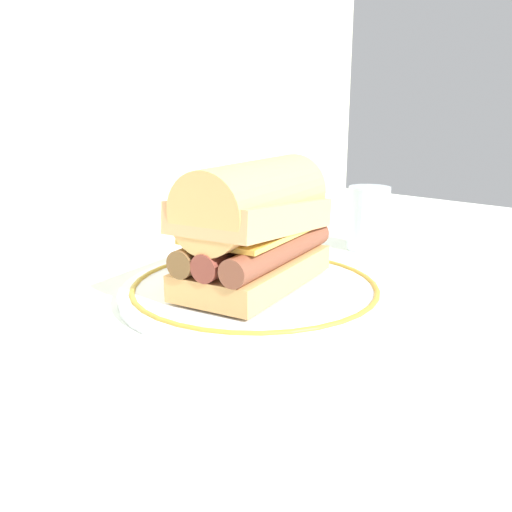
% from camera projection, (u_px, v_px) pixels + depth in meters
% --- Properties ---
extents(ground_plane, '(1.50, 1.50, 0.00)m').
position_uv_depth(ground_plane, '(235.00, 304.00, 0.56)').
color(ground_plane, silver).
extents(wall_back, '(1.50, 0.02, 0.60)m').
position_uv_depth(wall_back, '(31.00, 22.00, 0.72)').
color(wall_back, beige).
rests_on(wall_back, ground_plane).
extents(plate, '(0.28, 0.28, 0.01)m').
position_uv_depth(plate, '(256.00, 290.00, 0.58)').
color(plate, white).
rests_on(plate, ground_plane).
extents(sausage_sandwich, '(0.20, 0.13, 0.13)m').
position_uv_depth(sausage_sandwich, '(256.00, 224.00, 0.56)').
color(sausage_sandwich, '#E5AA64').
rests_on(sausage_sandwich, plate).
extents(drinking_glass, '(0.06, 0.06, 0.09)m').
position_uv_depth(drinking_glass, '(368.00, 223.00, 0.76)').
color(drinking_glass, silver).
rests_on(drinking_glass, ground_plane).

